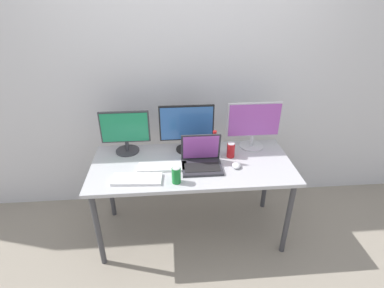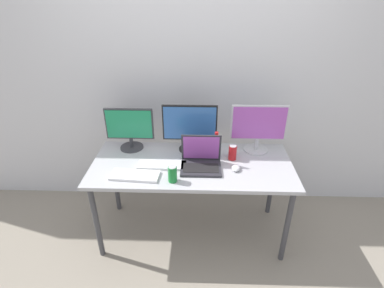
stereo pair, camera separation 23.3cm
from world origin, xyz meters
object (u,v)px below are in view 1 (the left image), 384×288
(monitor_right, at_px, (254,124))
(mouse_by_keyboard, at_px, (236,165))
(soda_can_near_keyboard, at_px, (176,175))
(monitor_left, at_px, (125,131))
(soda_can_by_laptop, at_px, (231,150))
(water_bottle, at_px, (214,145))
(keyboard_aux, at_px, (137,179))
(work_desk, at_px, (192,170))
(monitor_center, at_px, (187,126))
(laptop_silver, at_px, (201,159))
(keyboard_main, at_px, (162,167))

(monitor_right, relative_size, mouse_by_keyboard, 4.99)
(monitor_right, height_order, soda_can_near_keyboard, monitor_right)
(monitor_left, height_order, soda_can_by_laptop, monitor_left)
(monitor_right, distance_m, water_bottle, 0.39)
(keyboard_aux, relative_size, soda_can_by_laptop, 2.91)
(work_desk, relative_size, monitor_right, 3.50)
(water_bottle, relative_size, soda_can_by_laptop, 1.83)
(monitor_center, height_order, laptop_silver, monitor_center)
(laptop_silver, xyz_separation_m, mouse_by_keyboard, (0.27, -0.04, -0.04))
(monitor_center, height_order, soda_can_near_keyboard, monitor_center)
(monitor_left, bearing_deg, keyboard_aux, -75.38)
(keyboard_aux, bearing_deg, laptop_silver, 21.52)
(soda_can_by_laptop, bearing_deg, keyboard_aux, -159.79)
(mouse_by_keyboard, bearing_deg, work_desk, 175.14)
(monitor_right, bearing_deg, water_bottle, -160.61)
(soda_can_near_keyboard, height_order, soda_can_by_laptop, same)
(keyboard_main, distance_m, soda_can_near_keyboard, 0.23)
(monitor_left, height_order, keyboard_main, monitor_left)
(monitor_left, bearing_deg, mouse_by_keyboard, -19.99)
(work_desk, height_order, soda_can_by_laptop, soda_can_by_laptop)
(work_desk, relative_size, keyboard_aux, 4.41)
(soda_can_by_laptop, bearing_deg, work_desk, -166.12)
(monitor_left, distance_m, soda_can_by_laptop, 0.89)
(monitor_right, xyz_separation_m, keyboard_aux, (-0.97, -0.43, -0.22))
(monitor_center, relative_size, soda_can_by_laptop, 3.63)
(monitor_left, bearing_deg, water_bottle, -9.98)
(mouse_by_keyboard, xyz_separation_m, water_bottle, (-0.15, 0.19, 0.09))
(work_desk, height_order, keyboard_aux, keyboard_aux)
(soda_can_near_keyboard, bearing_deg, keyboard_aux, 170.62)
(keyboard_aux, bearing_deg, mouse_by_keyboard, 12.48)
(monitor_center, relative_size, keyboard_aux, 1.25)
(monitor_center, distance_m, laptop_silver, 0.33)
(keyboard_main, relative_size, soda_can_by_laptop, 3.03)
(monitor_right, bearing_deg, monitor_left, 179.76)
(monitor_center, relative_size, mouse_by_keyboard, 4.92)
(monitor_center, distance_m, water_bottle, 0.28)
(monitor_left, bearing_deg, monitor_right, -0.24)
(monitor_left, bearing_deg, monitor_center, -1.73)
(monitor_right, relative_size, water_bottle, 2.01)
(keyboard_aux, xyz_separation_m, soda_can_near_keyboard, (0.29, -0.05, 0.05))
(monitor_center, relative_size, water_bottle, 1.98)
(keyboard_aux, relative_size, water_bottle, 1.59)
(keyboard_aux, height_order, soda_can_near_keyboard, soda_can_near_keyboard)
(monitor_right, bearing_deg, keyboard_main, -160.29)
(work_desk, relative_size, water_bottle, 7.02)
(laptop_silver, height_order, keyboard_aux, laptop_silver)
(monitor_center, bearing_deg, water_bottle, -27.20)
(monitor_right, relative_size, soda_can_near_keyboard, 3.67)
(laptop_silver, bearing_deg, soda_can_near_keyboard, -135.22)
(soda_can_by_laptop, bearing_deg, soda_can_near_keyboard, -144.93)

